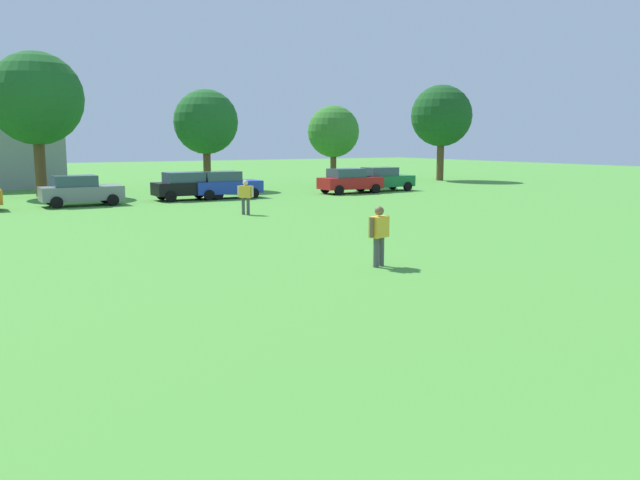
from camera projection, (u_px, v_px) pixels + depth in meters
The scene contains 12 objects.
ground_plane at pixel (33, 226), 28.45m from camera, with size 160.00×160.00×0.00m, color #4C9338.
adult_bystander at pixel (379, 231), 19.15m from camera, with size 0.80×0.48×1.75m.
bystander_near_trees at pixel (246, 194), 32.51m from camera, with size 0.65×0.58×1.68m.
parked_car_gray_3 at pixel (80, 190), 36.78m from camera, with size 4.30×2.02×1.68m.
parked_car_black_4 at pixel (188, 186), 40.44m from camera, with size 4.30×2.02×1.68m.
parked_car_blue_5 at pixel (225, 185), 41.50m from camera, with size 4.30×2.02×1.68m.
parked_car_red_6 at pixel (349, 181), 45.41m from camera, with size 4.30×2.02×1.68m.
parked_car_green_7 at pixel (383, 179), 47.47m from camera, with size 4.30×2.02×1.68m.
tree_center_left at pixel (36, 99), 42.24m from camera, with size 5.85×5.85×9.12m.
tree_center_right at pixel (206, 122), 48.01m from camera, with size 4.61×4.61×7.18m.
tree_right at pixel (333, 132), 52.12m from camera, with size 4.00×4.00×6.24m.
tree_far_right at pixel (441, 116), 59.12m from camera, with size 5.38×5.38×8.39m.
Camera 1 is at (-3.74, -0.52, 3.63)m, focal length 37.64 mm.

